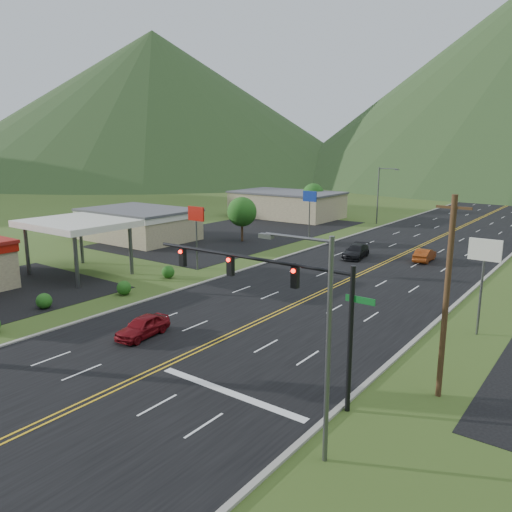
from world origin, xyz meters
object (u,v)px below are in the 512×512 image
Objects in this scene: car_dark_mid at (356,252)px; car_red_near at (143,327)px; streetlight_west at (380,192)px; gas_canopy at (77,225)px; car_red_far at (425,255)px; traffic_signal at (277,287)px; streetlight_east at (321,335)px.

car_red_near is at bearing -99.51° from car_dark_mid.
car_dark_mid is (8.12, -25.50, -4.46)m from streetlight_west.
car_red_far is (25.17, 25.34, -4.18)m from gas_canopy.
gas_canopy is at bearing -102.13° from streetlight_west.
gas_canopy is at bearing 42.20° from car_red_far.
traffic_signal is 29.59m from gas_canopy.
gas_canopy is at bearing -137.26° from car_dark_mid.
traffic_signal is at bearing -8.96° from car_red_near.
streetlight_east is at bearing 99.11° from car_red_far.
streetlight_west reaches higher than car_red_near.
streetlight_west is (-18.16, 56.00, -0.15)m from traffic_signal.
car_red_near is 0.96× the size of car_red_far.
gas_canopy reaches higher than car_red_near.
gas_canopy is (-10.32, -48.00, -0.31)m from streetlight_west.
traffic_signal reaches higher than car_red_far.
streetlight_west is 2.14× the size of car_red_far.
gas_canopy is 19.57m from car_red_near.
car_red_near is (7.29, -55.45, -4.49)m from streetlight_west.
gas_canopy is at bearing 151.03° from car_red_near.
car_dark_mid is at bearing 19.88° from car_red_far.
car_dark_mid reaches higher than car_red_near.
car_dark_mid reaches higher than car_red_far.
streetlight_west is 1.81× the size of car_dark_mid.
car_red_far is at bearing 95.68° from traffic_signal.
streetlight_west is at bearing 107.97° from traffic_signal.
car_dark_mid is at bearing 113.12° from streetlight_east.
car_red_far is at bearing -56.77° from streetlight_west.
streetlight_east reaches higher than car_red_far.
streetlight_east is (4.70, -4.00, -0.15)m from traffic_signal.
car_dark_mid is (-14.73, 34.50, -4.46)m from streetlight_east.
car_dark_mid is 1.18× the size of car_red_far.
streetlight_east reaches higher than car_dark_mid.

